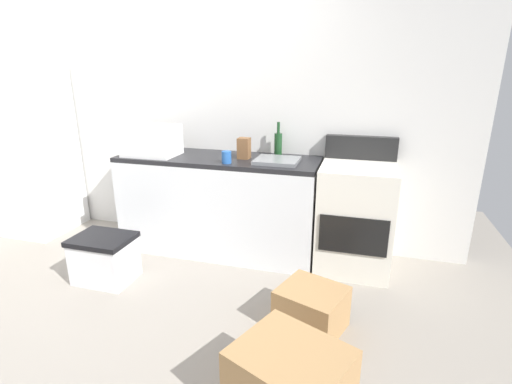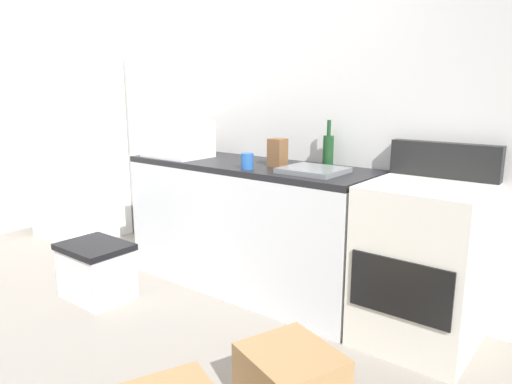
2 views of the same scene
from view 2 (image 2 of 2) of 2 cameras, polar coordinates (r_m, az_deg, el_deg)
ground_plane at (r=2.96m, az=-21.32°, el=-16.49°), size 6.00×6.00×0.00m
wall_back at (r=3.62m, az=-1.20°, el=10.97°), size 5.00×0.10×2.60m
kitchen_counter at (r=3.30m, az=-0.96°, el=-4.16°), size 1.80×0.60×0.90m
refrigerator at (r=4.74m, az=-21.04°, el=4.77°), size 0.68×0.66×1.66m
stove_oven at (r=2.74m, az=19.54°, el=-8.10°), size 0.60×0.61×1.10m
microwave at (r=3.52m, az=-9.61°, el=6.44°), size 0.46×0.34×0.27m
sink_basin at (r=2.84m, az=6.99°, el=2.66°), size 0.36×0.32×0.03m
wine_bottle at (r=3.08m, az=8.81°, el=5.16°), size 0.07×0.07×0.30m
coffee_mug at (r=2.94m, az=-1.08°, el=3.79°), size 0.08×0.08×0.10m
knife_block at (r=3.05m, az=2.64°, el=4.84°), size 0.10×0.10×0.18m
cardboard_box_medium at (r=2.20m, az=4.23°, el=-22.11°), size 0.50×0.47×0.29m
storage_bin at (r=3.38m, az=-18.90°, el=-9.04°), size 0.46×0.36×0.38m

